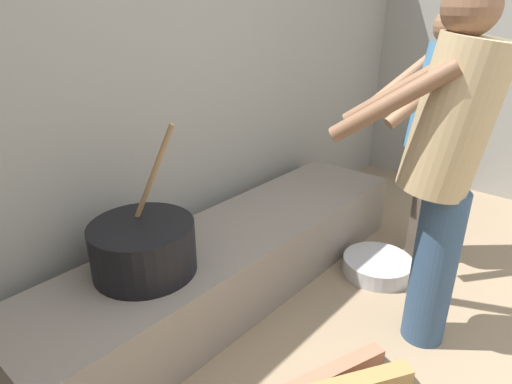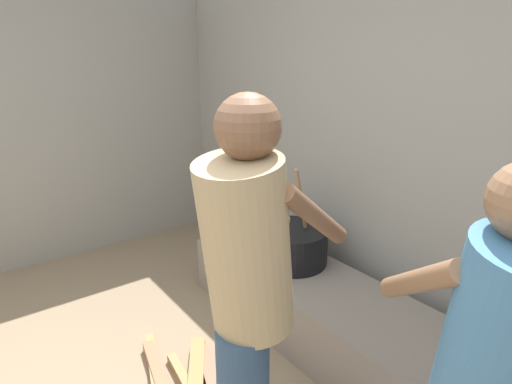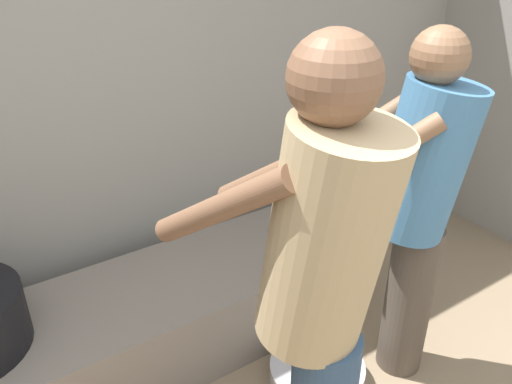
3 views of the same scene
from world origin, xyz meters
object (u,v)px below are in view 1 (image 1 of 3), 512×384
Objects in this scene: cook_in_blue_shirt at (437,127)px; cook_in_tan_shirt at (446,158)px; cooking_pot_main at (144,247)px; metal_mixing_bowl at (377,266)px.

cook_in_tan_shirt is at bearing -158.11° from cook_in_blue_shirt.
cook_in_tan_shirt reaches higher than cook_in_blue_shirt.
cook_in_tan_shirt reaches higher than cooking_pot_main.
cooking_pot_main is at bearing 154.81° from metal_mixing_bowl.
cooking_pot_main is at bearing 131.81° from cook_in_tan_shirt.
metal_mixing_bowl is (-0.37, 0.10, -0.81)m from cook_in_blue_shirt.
cooking_pot_main is 0.42× the size of cook_in_tan_shirt.
cook_in_blue_shirt reaches higher than cooking_pot_main.
cooking_pot_main is 0.46× the size of cook_in_blue_shirt.
cook_in_blue_shirt is at bearing -15.04° from metal_mixing_bowl.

